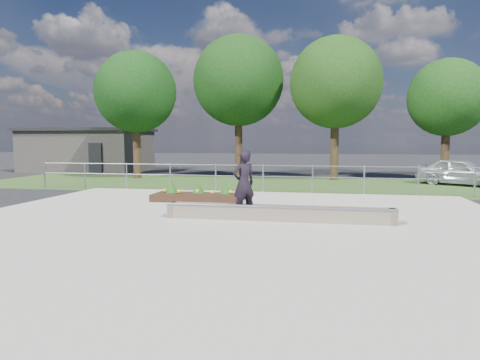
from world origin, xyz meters
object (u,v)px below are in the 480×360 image
Objects in this scene: parked_car at (461,172)px; skateboarder at (244,184)px; planter_bed at (197,195)px; grind_ledge at (277,213)px.

skateboarder is at bearing 173.68° from parked_car.
parked_car is at bearing 35.77° from planter_bed.
skateboarder is (2.26, -3.16, 0.77)m from planter_bed.
skateboarder reaches higher than planter_bed.
planter_bed is 0.77× the size of parked_car.
planter_bed is 1.62× the size of skateboarder.
grind_ledge is 13.41m from parked_car.
planter_bed is at bearing 125.55° from skateboarder.
planter_bed is at bearing 134.77° from grind_ledge.
parked_car reaches higher than grind_ledge.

